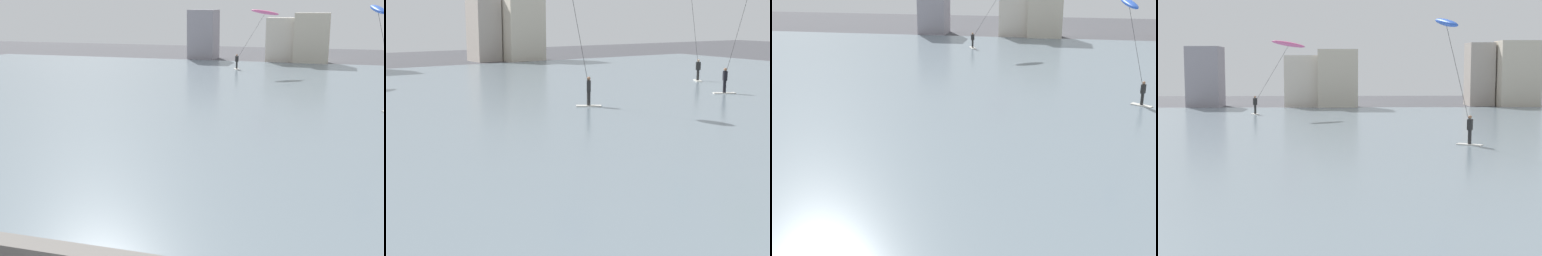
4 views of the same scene
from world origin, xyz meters
TOP-DOWN VIEW (x-y plane):
  - water_bay at (0.00, 30.33)m, footprint 84.00×52.00m
  - far_shore_buildings at (4.95, 58.61)m, footprint 37.24×6.04m
  - kitesurfer_pink at (-3.52, 46.96)m, footprint 5.15×2.94m
  - kitesurfer_blue at (7.02, 27.59)m, footprint 2.87×2.64m

SIDE VIEW (x-z plane):
  - water_bay at x=0.00m, z-range 0.00..0.10m
  - far_shore_buildings at x=4.95m, z-range -0.31..6.73m
  - kitesurfer_pink at x=-3.52m, z-range 2.38..8.98m
  - kitesurfer_blue at x=7.02m, z-range 2.31..9.39m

